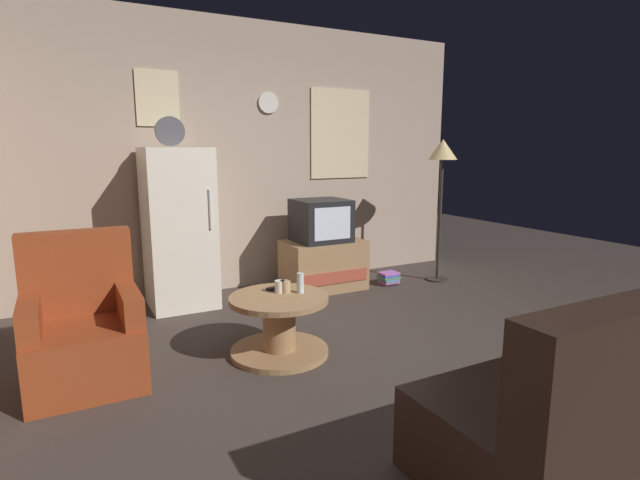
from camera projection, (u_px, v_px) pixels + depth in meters
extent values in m
plane|color=#3D332D|center=(376.00, 369.00, 3.38)|extent=(12.00, 12.00, 0.00)
cube|color=tan|center=(249.00, 158.00, 5.25)|extent=(5.20, 0.10, 2.79)
cube|color=beige|center=(340.00, 134.00, 5.66)|extent=(0.76, 0.02, 1.00)
cube|color=beige|center=(157.00, 98.00, 4.67)|extent=(0.40, 0.02, 0.52)
cylinder|color=silver|center=(268.00, 103.00, 5.19)|extent=(0.22, 0.03, 0.22)
cube|color=silver|center=(179.00, 228.00, 4.63)|extent=(0.60, 0.60, 1.50)
cylinder|color=silver|center=(210.00, 209.00, 4.43)|extent=(0.02, 0.02, 0.36)
cylinder|color=#4C4C51|center=(170.00, 131.00, 4.37)|extent=(0.26, 0.04, 0.26)
cube|color=#9E754C|center=(323.00, 265.00, 5.27)|extent=(0.84, 0.52, 0.53)
cube|color=#AD4733|center=(336.00, 278.00, 5.06)|extent=(0.76, 0.01, 0.13)
cube|color=black|center=(321.00, 220.00, 5.17)|extent=(0.54, 0.50, 0.44)
cube|color=silver|center=(333.00, 224.00, 4.95)|extent=(0.41, 0.01, 0.33)
cylinder|color=#332D28|center=(437.00, 279.00, 5.66)|extent=(0.24, 0.24, 0.02)
cylinder|color=#332D28|center=(440.00, 220.00, 5.54)|extent=(0.04, 0.04, 1.40)
cone|color=#F2D18C|center=(443.00, 149.00, 5.39)|extent=(0.32, 0.32, 0.22)
cylinder|color=#9E754C|center=(280.00, 351.00, 3.63)|extent=(0.72, 0.72, 0.04)
cylinder|color=#9E754C|center=(279.00, 325.00, 3.59)|extent=(0.24, 0.24, 0.40)
cylinder|color=#9E754C|center=(279.00, 299.00, 3.55)|extent=(0.72, 0.72, 0.04)
cylinder|color=silver|center=(300.00, 283.00, 3.61)|extent=(0.05, 0.05, 0.15)
cylinder|color=silver|center=(280.00, 286.00, 3.63)|extent=(0.08, 0.08, 0.09)
cylinder|color=tan|center=(285.00, 287.00, 3.63)|extent=(0.08, 0.08, 0.09)
cube|color=black|center=(276.00, 288.00, 3.72)|extent=(0.16, 0.08, 0.02)
cube|color=maroon|center=(85.00, 354.00, 3.13)|extent=(0.68, 0.68, 0.40)
cube|color=maroon|center=(77.00, 272.00, 3.27)|extent=(0.68, 0.16, 0.56)
cube|color=maroon|center=(30.00, 316.00, 2.95)|extent=(0.12, 0.60, 0.20)
cube|color=maroon|center=(129.00, 303.00, 3.21)|extent=(0.12, 0.60, 0.20)
cube|color=black|center=(586.00, 420.00, 2.38)|extent=(1.70, 0.80, 0.40)
cube|color=#9C3F82|center=(389.00, 283.00, 5.49)|extent=(0.19, 0.13, 0.02)
cube|color=#8F6896|center=(389.00, 281.00, 5.48)|extent=(0.19, 0.17, 0.03)
cube|color=#508DBF|center=(389.00, 279.00, 5.48)|extent=(0.18, 0.17, 0.03)
cube|color=#538655|center=(389.00, 277.00, 5.47)|extent=(0.22, 0.18, 0.02)
cube|color=#3E51C8|center=(389.00, 275.00, 5.47)|extent=(0.20, 0.15, 0.02)
cube|color=#B264CA|center=(389.00, 273.00, 5.47)|extent=(0.20, 0.16, 0.02)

